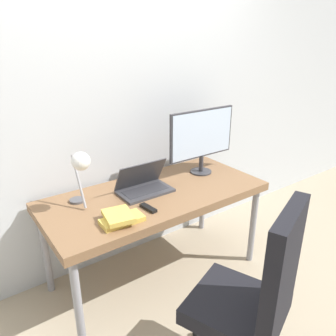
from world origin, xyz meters
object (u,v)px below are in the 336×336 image
at_px(laptop, 144,186).
at_px(office_chair, 255,295).
at_px(monitor, 202,136).
at_px(desk_lamp, 80,166).
at_px(book_stack, 120,218).

relative_size(laptop, office_chair, 0.35).
relative_size(monitor, desk_lamp, 1.56).
distance_m(monitor, office_chair, 1.33).
height_order(monitor, book_stack, monitor).
bearing_deg(monitor, book_stack, -160.61).
distance_m(desk_lamp, book_stack, 0.40).
height_order(laptop, desk_lamp, desk_lamp).
relative_size(monitor, office_chair, 0.57).
relative_size(monitor, book_stack, 2.34).
distance_m(laptop, book_stack, 0.44).
bearing_deg(desk_lamp, monitor, 2.22).
bearing_deg(office_chair, book_stack, 112.27).
xyz_separation_m(laptop, desk_lamp, (-0.45, -0.00, 0.25)).
relative_size(desk_lamp, book_stack, 1.50).
bearing_deg(monitor, desk_lamp, -177.78).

